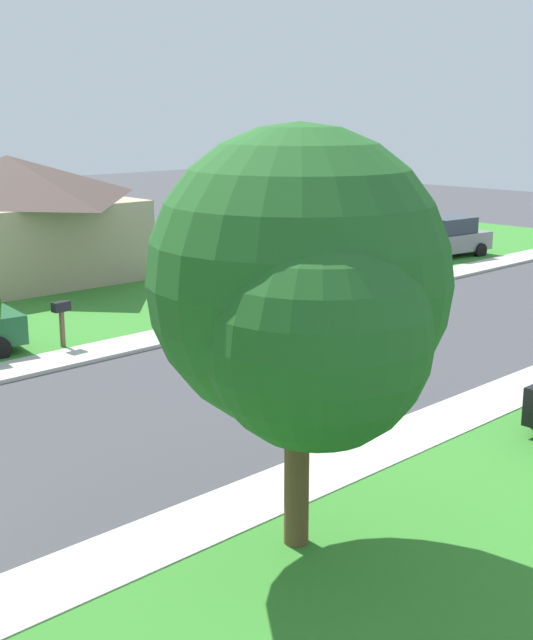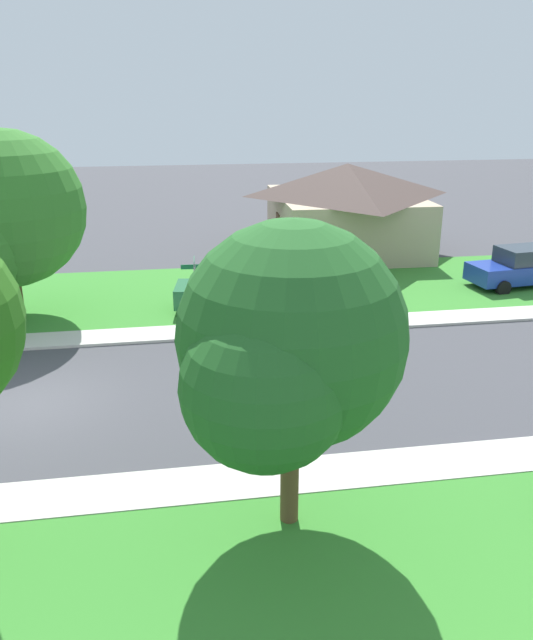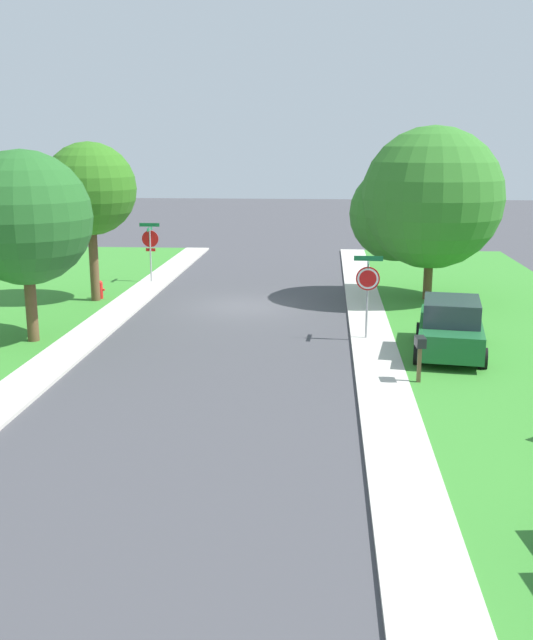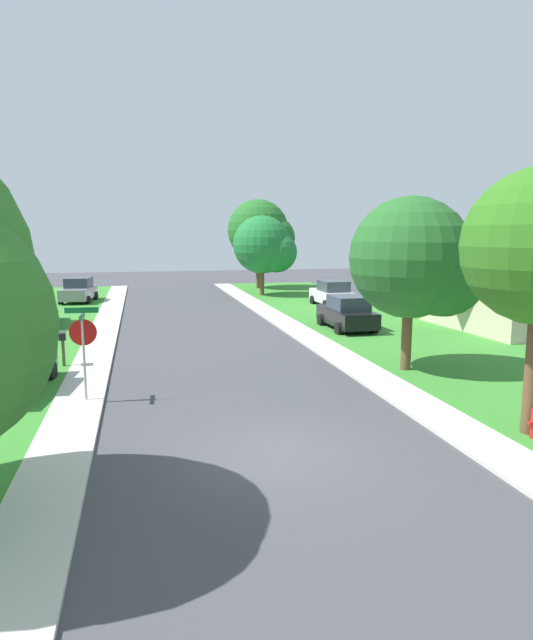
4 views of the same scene
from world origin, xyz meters
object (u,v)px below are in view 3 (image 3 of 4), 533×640
at_px(stop_sign_near_corner, 150,243).
at_px(tree_sidewalk_mid, 423,202).
at_px(tree_across_right, 20,222).
at_px(mailbox, 420,348).
at_px(car_green_kerbside_mid, 450,327).
at_px(tree_corner_large, 86,192).
at_px(stop_sign_far_corner, 368,283).
at_px(fire_hydrant, 100,290).

bearing_deg(stop_sign_near_corner, tree_sidewalk_mid, 166.94).
xyz_separation_m(stop_sign_near_corner, tree_across_right, (1.55, 10.45, 1.99)).
bearing_deg(mailbox, stop_sign_near_corner, -52.90).
distance_m(car_green_kerbside_mid, tree_sidewalk_mid, 8.80).
distance_m(tree_corner_large, tree_sidewalk_mid, 13.35).
relative_size(tree_sidewalk_mid, mailbox, 5.31).
distance_m(tree_across_right, tree_sidewalk_mid, 15.41).
bearing_deg(tree_sidewalk_mid, stop_sign_near_corner, -13.06).
xyz_separation_m(stop_sign_far_corner, tree_sidewalk_mid, (-2.47, -6.70, 2.10)).
bearing_deg(tree_sidewalk_mid, tree_corner_large, 6.08).
xyz_separation_m(tree_corner_large, tree_sidewalk_mid, (-13.27, -1.41, -0.41)).
xyz_separation_m(stop_sign_near_corner, tree_sidewalk_mid, (-11.79, 2.74, 2.11)).
relative_size(tree_sidewalk_mid, fire_hydrant, 8.38).
distance_m(stop_sign_far_corner, tree_sidewalk_mid, 7.44).
bearing_deg(car_green_kerbside_mid, mailbox, 66.60).
height_order(stop_sign_far_corner, tree_across_right, tree_across_right).
height_order(tree_across_right, tree_sidewalk_mid, tree_sidewalk_mid).
xyz_separation_m(car_green_kerbside_mid, fire_hydrant, (12.92, -7.02, -0.44)).
distance_m(car_green_kerbside_mid, fire_hydrant, 14.71).
height_order(tree_across_right, tree_corner_large, tree_corner_large).
xyz_separation_m(tree_corner_large, mailbox, (-11.96, 9.72, -3.38)).
bearing_deg(stop_sign_near_corner, car_green_kerbside_mid, 136.96).
height_order(stop_sign_far_corner, mailbox, stop_sign_far_corner).
distance_m(stop_sign_far_corner, tree_across_right, 11.10).
distance_m(tree_across_right, fire_hydrant, 7.36).
bearing_deg(tree_sidewalk_mid, car_green_kerbside_mid, 89.63).
relative_size(tree_corner_large, mailbox, 4.84).
distance_m(stop_sign_far_corner, fire_hydrant, 11.94).
bearing_deg(tree_across_right, stop_sign_far_corner, -174.67).
bearing_deg(tree_corner_large, fire_hydrant, -145.72).
height_order(stop_sign_near_corner, tree_sidewalk_mid, tree_sidewalk_mid).
distance_m(stop_sign_far_corner, tree_corner_large, 12.28).
xyz_separation_m(car_green_kerbside_mid, mailbox, (1.25, 2.90, 0.14)).
xyz_separation_m(stop_sign_near_corner, stop_sign_far_corner, (-9.33, 9.43, 0.01)).
relative_size(stop_sign_near_corner, tree_across_right, 0.46).
height_order(stop_sign_near_corner, fire_hydrant, stop_sign_near_corner).
xyz_separation_m(stop_sign_near_corner, tree_corner_large, (1.47, 4.15, 2.52)).
xyz_separation_m(tree_sidewalk_mid, mailbox, (1.31, 11.13, -2.97)).
xyz_separation_m(tree_across_right, tree_corner_large, (-0.08, -6.30, 0.53)).
bearing_deg(tree_corner_large, stop_sign_near_corner, -109.56).
bearing_deg(tree_corner_large, car_green_kerbside_mid, 152.71).
bearing_deg(tree_corner_large, mailbox, 140.91).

